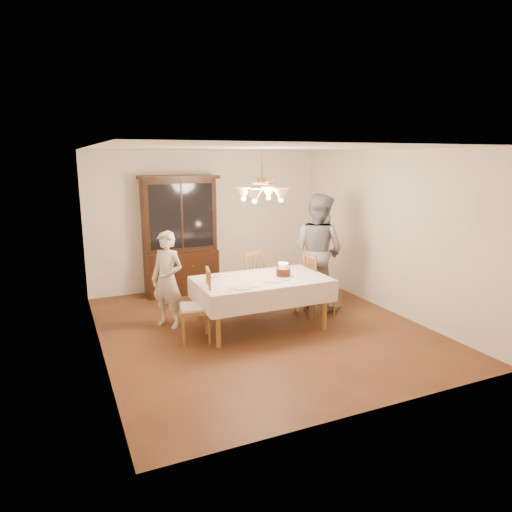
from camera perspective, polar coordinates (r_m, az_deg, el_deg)
name	(u,v)px	position (r m, az deg, el deg)	size (l,w,h in m)	color
ground	(261,328)	(6.85, 0.69, -8.94)	(5.00, 5.00, 0.00)	#502B17
room_shell	(262,222)	(6.45, 0.72, 4.27)	(5.00, 5.00, 5.00)	white
dining_table	(262,283)	(6.63, 0.70, -3.43)	(1.90, 1.10, 0.76)	brown
china_hutch	(180,237)	(8.44, -9.47, 2.30)	(1.38, 0.54, 2.16)	black
chair_far_side	(248,282)	(7.57, -0.99, -3.33)	(0.53, 0.52, 1.00)	brown
chair_left_end	(196,309)	(6.32, -7.54, -6.54)	(0.50, 0.52, 1.00)	brown
chair_right_end	(319,287)	(7.38, 7.90, -3.87)	(0.45, 0.46, 1.00)	brown
elderly_woman	(167,280)	(6.83, -11.02, -2.91)	(0.52, 0.34, 1.44)	beige
adult_in_grey	(318,251)	(7.63, 7.76, 0.61)	(0.92, 0.72, 1.90)	slate
birthday_cake	(283,273)	(6.70, 3.43, -2.11)	(0.30, 0.30, 0.21)	white
place_setting_near_left	(244,287)	(6.14, -1.56, -3.94)	(0.40, 0.25, 0.02)	white
place_setting_near_right	(277,281)	(6.47, 2.62, -3.09)	(0.37, 0.23, 0.02)	white
place_setting_far_left	(223,276)	(6.74, -4.14, -2.49)	(0.39, 0.24, 0.02)	white
chandelier	(262,194)	(6.41, 0.73, 7.78)	(0.62, 0.62, 0.73)	#BF8C3F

